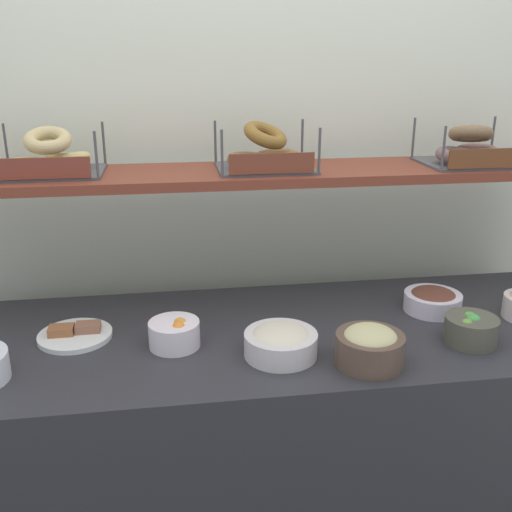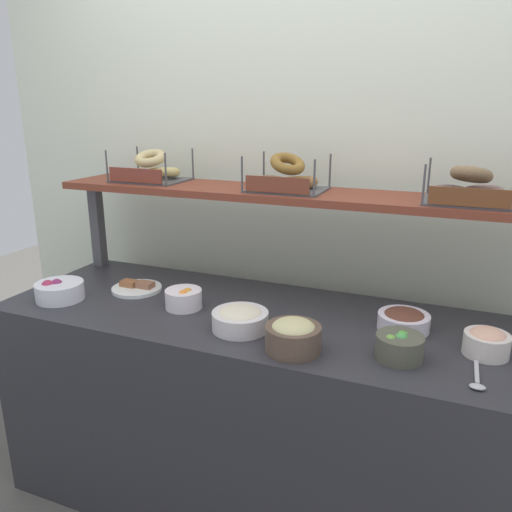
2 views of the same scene
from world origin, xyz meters
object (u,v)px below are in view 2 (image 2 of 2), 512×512
Objects in this scene: serving_plate_white at (137,288)px; bagel_basket_cinnamon_raisin at (286,179)px; bowl_fruit_salad at (184,298)px; bowl_chocolate_spread at (404,320)px; bowl_hummus at (293,335)px; serving_spoon_near_plate at (477,380)px; bagel_basket_plain at (150,171)px; bowl_veggie_mix at (399,346)px; bagel_basket_poppy at (469,190)px; bowl_potato_salad at (240,318)px; bowl_beet_salad at (59,290)px; bowl_lox_spread at (487,342)px.

serving_plate_white is 0.70× the size of bagel_basket_cinnamon_raisin.
bowl_fruit_salad is 0.79× the size of bowl_chocolate_spread.
bowl_hummus is 0.83m from serving_plate_white.
bowl_fruit_salad reaches higher than serving_spoon_near_plate.
bowl_hummus is 0.58× the size of bagel_basket_plain.
bowl_fruit_salad is 0.65m from bagel_basket_plain.
bowl_veggie_mix is 0.49× the size of bagel_basket_poppy.
bowl_veggie_mix is 0.83m from bowl_fruit_salad.
bowl_potato_salad is at bearing -34.55° from bagel_basket_plain.
bowl_beet_salad is 1.60m from bowl_lox_spread.
serving_spoon_near_plate is at bearing 1.33° from bowl_hummus.
bagel_basket_plain reaches higher than serving_plate_white.
bowl_potato_salad is at bearing 179.34° from bowl_veggie_mix.
bowl_veggie_mix is 0.84× the size of serving_spoon_near_plate.
bowl_beet_salad is (-1.34, -0.01, -0.00)m from bowl_veggie_mix.
bagel_basket_plain is at bearing 69.95° from bowl_beet_salad.
bowl_veggie_mix is 0.80m from bagel_basket_cinnamon_raisin.
serving_plate_white is at bearing 42.11° from bowl_beet_salad.
bowl_lox_spread is at bearing 82.38° from serving_spoon_near_plate.
bowl_chocolate_spread is 0.60× the size of bagel_basket_poppy.
bagel_basket_poppy is (-0.08, 0.47, 0.47)m from serving_spoon_near_plate.
bowl_beet_salad is (-0.51, -0.11, -0.00)m from bowl_fruit_salad.
bowl_potato_salad is 0.88m from bagel_basket_plain.
bagel_basket_poppy reaches higher than bowl_fruit_salad.
bowl_hummus is at bearing -20.03° from bowl_potato_salad.
bagel_basket_cinnamon_raisin is (0.59, 0.22, 0.47)m from serving_plate_white.
bowl_fruit_salad is at bearing -162.65° from bagel_basket_poppy.
serving_spoon_near_plate is 1.56m from bagel_basket_plain.
bowl_fruit_salad is at bearing 160.73° from bowl_hummus.
serving_spoon_near_plate is (-0.03, -0.19, -0.04)m from bowl_lox_spread.
bowl_hummus is at bearing -19.27° from bowl_fruit_salad.
bowl_fruit_salad is at bearing -44.22° from bagel_basket_plain.
bowl_veggie_mix is at bearing -152.91° from bowl_lox_spread.
bagel_basket_cinnamon_raisin reaches higher than serving_plate_white.
bowl_beet_salad is at bearing 178.18° from serving_spoon_near_plate.
bagel_basket_poppy reaches higher than bowl_potato_salad.
bowl_veggie_mix is 0.50× the size of bagel_basket_cinnamon_raisin.
bowl_beet_salad is 0.64× the size of bagel_basket_cinnamon_raisin.
bowl_fruit_salad is 1.01× the size of bowl_lox_spread.
bowl_hummus is at bearing -166.98° from bowl_veggie_mix.
bagel_basket_cinnamon_raisin is at bearing 87.11° from bowl_potato_salad.
bowl_lox_spread is at bearing 8.74° from bowl_potato_salad.
serving_plate_white is (-1.11, 0.19, -0.03)m from bowl_veggie_mix.
bowl_lox_spread is at bearing -69.88° from bagel_basket_poppy.
bowl_chocolate_spread is at bearing 43.78° from bowl_hummus.
bowl_veggie_mix is 0.74× the size of bowl_potato_salad.
bowl_hummus is 0.61m from bowl_lox_spread.
bowl_beet_salad is at bearing -164.29° from bagel_basket_poppy.
bagel_basket_cinnamon_raisin reaches higher than bagel_basket_poppy.
serving_plate_white is at bearing -178.52° from bowl_chocolate_spread.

